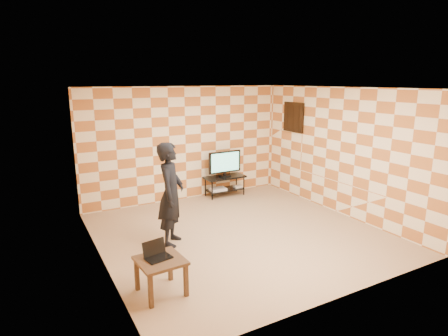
{
  "coord_description": "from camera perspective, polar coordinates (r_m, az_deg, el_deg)",
  "views": [
    {
      "loc": [
        -3.46,
        -5.67,
        2.84
      ],
      "look_at": [
        0.0,
        0.6,
        1.15
      ],
      "focal_mm": 30.0,
      "sensor_mm": 36.0,
      "label": 1
    }
  ],
  "objects": [
    {
      "name": "person",
      "position": [
        6.56,
        -8.1,
        -3.97
      ],
      "size": [
        0.73,
        0.79,
        1.82
      ],
      "primitive_type": "imported",
      "rotation": [
        0.0,
        0.0,
        0.97
      ],
      "color": "black",
      "rests_on": "floor"
    },
    {
      "name": "tv",
      "position": [
        9.23,
        0.13,
        0.84
      ],
      "size": [
        0.88,
        0.17,
        0.63
      ],
      "color": "black",
      "rests_on": "tv_stand"
    },
    {
      "name": "floor",
      "position": [
        7.22,
        2.34,
        -9.89
      ],
      "size": [
        5.0,
        5.0,
        0.0
      ],
      "primitive_type": "plane",
      "color": "tan",
      "rests_on": "ground"
    },
    {
      "name": "dvd_player",
      "position": [
        9.26,
        -0.94,
        -3.25
      ],
      "size": [
        0.41,
        0.31,
        0.07
      ],
      "primitive_type": "cube",
      "rotation": [
        0.0,
        0.0,
        -0.08
      ],
      "color": "silver",
      "rests_on": "tv_stand"
    },
    {
      "name": "wall_back",
      "position": [
        8.99,
        -5.87,
        3.68
      ],
      "size": [
        5.0,
        0.02,
        2.7
      ],
      "primitive_type": "cube",
      "color": "beige",
      "rests_on": "ground"
    },
    {
      "name": "laptop",
      "position": [
        5.26,
        -10.22,
        -12.74
      ],
      "size": [
        0.38,
        0.32,
        0.22
      ],
      "color": "black",
      "rests_on": "side_table"
    },
    {
      "name": "wall_art",
      "position": [
        9.38,
        10.56,
        7.62
      ],
      "size": [
        0.04,
        0.72,
        0.72
      ],
      "color": "black",
      "rests_on": "wall_right"
    },
    {
      "name": "tv_stand",
      "position": [
        9.35,
        0.12,
        -2.06
      ],
      "size": [
        1.02,
        0.46,
        0.5
      ],
      "color": "black",
      "rests_on": "floor"
    },
    {
      "name": "wall_right",
      "position": [
        8.35,
        17.27,
        2.41
      ],
      "size": [
        0.02,
        5.0,
        2.7
      ],
      "primitive_type": "cube",
      "color": "beige",
      "rests_on": "ground"
    },
    {
      "name": "side_table",
      "position": [
        5.26,
        -9.64,
        -14.41
      ],
      "size": [
        0.64,
        0.64,
        0.5
      ],
      "color": "#372213",
      "rests_on": "floor"
    },
    {
      "name": "ceiling",
      "position": [
        6.64,
        2.56,
        12.07
      ],
      "size": [
        5.0,
        5.0,
        0.02
      ],
      "primitive_type": "cube",
      "color": "white",
      "rests_on": "wall_back"
    },
    {
      "name": "wall_front",
      "position": [
        4.92,
        17.8,
        -4.99
      ],
      "size": [
        5.0,
        0.02,
        2.7
      ],
      "primitive_type": "cube",
      "color": "beige",
      "rests_on": "ground"
    },
    {
      "name": "game_console",
      "position": [
        9.53,
        2.1,
        -2.84
      ],
      "size": [
        0.21,
        0.15,
        0.05
      ],
      "primitive_type": "cube",
      "rotation": [
        0.0,
        0.0,
        0.01
      ],
      "color": "silver",
      "rests_on": "tv_stand"
    },
    {
      "name": "wall_left",
      "position": [
        5.93,
        -18.67,
        -1.96
      ],
      "size": [
        0.02,
        5.0,
        2.7
      ],
      "primitive_type": "cube",
      "color": "beige",
      "rests_on": "ground"
    }
  ]
}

